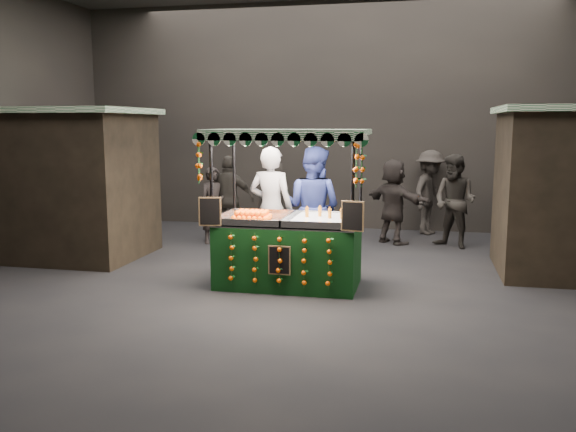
# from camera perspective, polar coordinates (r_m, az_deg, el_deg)

# --- Properties ---
(ground) EXTENTS (12.00, 12.00, 0.00)m
(ground) POSITION_cam_1_polar(r_m,az_deg,el_deg) (9.01, 0.67, -6.32)
(ground) COLOR black
(ground) RESTS_ON ground
(market_hall) EXTENTS (12.10, 10.10, 5.05)m
(market_hall) POSITION_cam_1_polar(r_m,az_deg,el_deg) (8.77, 0.71, 15.55)
(market_hall) COLOR black
(market_hall) RESTS_ON ground
(neighbour_stall_left) EXTENTS (3.00, 2.20, 2.60)m
(neighbour_stall_left) POSITION_cam_1_polar(r_m,az_deg,el_deg) (11.40, -20.44, 2.97)
(neighbour_stall_left) COLOR black
(neighbour_stall_left) RESTS_ON ground
(juice_stall) EXTENTS (2.33, 1.37, 2.25)m
(juice_stall) POSITION_cam_1_polar(r_m,az_deg,el_deg) (8.71, 0.07, -2.14)
(juice_stall) COLOR black
(juice_stall) RESTS_ON ground
(vendor_grey) EXTENTS (0.77, 0.55, 1.98)m
(vendor_grey) POSITION_cam_1_polar(r_m,az_deg,el_deg) (9.66, -1.60, 0.69)
(vendor_grey) COLOR slate
(vendor_grey) RESTS_ON ground
(vendor_blue) EXTENTS (1.15, 1.01, 1.97)m
(vendor_blue) POSITION_cam_1_polar(r_m,az_deg,el_deg) (9.78, 2.38, 0.76)
(vendor_blue) COLOR navy
(vendor_blue) RESTS_ON ground
(shopper_0) EXTENTS (0.65, 0.58, 1.50)m
(shopper_0) POSITION_cam_1_polar(r_m,az_deg,el_deg) (11.95, -6.97, 1.00)
(shopper_0) COLOR black
(shopper_0) RESTS_ON ground
(shopper_1) EXTENTS (1.09, 1.04, 1.77)m
(shopper_1) POSITION_cam_1_polar(r_m,az_deg,el_deg) (11.84, 15.41, 1.33)
(shopper_1) COLOR black
(shopper_1) RESTS_ON ground
(shopper_2) EXTENTS (1.02, 0.44, 1.72)m
(shopper_2) POSITION_cam_1_polar(r_m,az_deg,el_deg) (12.00, -5.55, 1.57)
(shopper_2) COLOR #2A2722
(shopper_2) RESTS_ON ground
(shopper_3) EXTENTS (1.08, 1.33, 1.79)m
(shopper_3) POSITION_cam_1_polar(r_m,az_deg,el_deg) (13.20, 13.18, 2.18)
(shopper_3) COLOR #2A2522
(shopper_3) RESTS_ON ground
(shopper_4) EXTENTS (0.86, 0.68, 1.55)m
(shopper_4) POSITION_cam_1_polar(r_m,az_deg,el_deg) (12.88, -1.23, 1.72)
(shopper_4) COLOR black
(shopper_4) RESTS_ON ground
(shopper_5) EXTENTS (1.50, 1.36, 1.66)m
(shopper_5) POSITION_cam_1_polar(r_m,az_deg,el_deg) (12.02, 9.88, 1.35)
(shopper_5) COLOR #2B2523
(shopper_5) RESTS_ON ground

